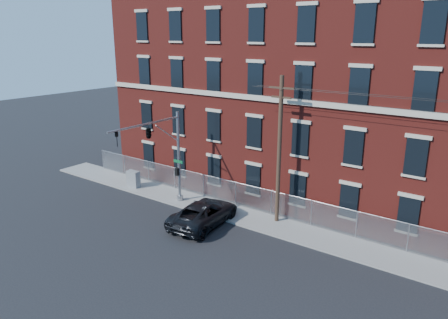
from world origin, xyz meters
name	(u,v)px	position (x,y,z in m)	size (l,w,h in m)	color
ground	(204,245)	(0.00, 0.00, 0.00)	(140.00, 140.00, 0.00)	black
sidewalk	(429,270)	(12.00, 5.00, 0.06)	(65.00, 3.00, 0.12)	gray
chain_link_fence	(437,245)	(12.00, 6.30, 1.06)	(59.06, 0.06, 1.85)	#A5A8AD
traffic_signal_mast	(156,141)	(-6.00, 2.18, 5.39)	(0.90, 6.75, 7.00)	#9EA0A5
utility_pole_near	(279,148)	(2.00, 5.60, 5.34)	(1.80, 0.28, 10.00)	#402D20
pickup_truck	(204,213)	(-1.89, 2.35, 0.82)	(2.73, 5.91, 1.64)	black
utility_cabinet	(133,179)	(-11.22, 4.46, 0.82)	(1.12, 0.56, 1.40)	gray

